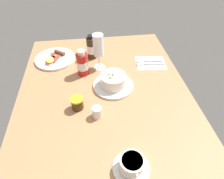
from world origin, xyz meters
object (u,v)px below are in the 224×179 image
Objects in this scene: wine_glass at (98,47)px; porridge_bowl at (113,81)px; sauce_bottle_red at (82,64)px; creamer_jug at (97,112)px; coffee_cup at (132,165)px; cutlery_setting at (150,63)px; breakfast_plate at (55,59)px; sauce_bottle_brown at (91,48)px; jam_jar at (77,103)px.

porridge_bowl is at bearing -161.94° from wine_glass.
porridge_bowl is 19.46cm from sauce_bottle_red.
porridge_bowl is at bearing -27.24° from creamer_jug.
wine_glass reaches higher than coffee_cup.
wine_glass is 1.39× the size of sauce_bottle_red.
cutlery_setting is at bearing -43.39° from creamer_jug.
coffee_cup reaches higher than cutlery_setting.
coffee_cup is at bearing -164.62° from sauce_bottle_red.
cutlery_setting is at bearing -89.72° from wine_glass.
porridge_bowl is 41.87cm from breakfast_plate.
creamer_jug is 0.39× the size of sauce_bottle_brown.
sauce_bottle_red reaches higher than creamer_jug.
jam_jar is 42.13cm from breakfast_plate.
sauce_bottle_red reaches higher than jam_jar.
coffee_cup is (-60.02, 23.45, 2.60)cm from cutlery_setting.
sauce_bottle_red is 0.62× the size of breakfast_plate.
wine_glass is (-0.15, 29.55, 12.97)cm from cutlery_setting.
sauce_bottle_brown is at bearing 18.47° from porridge_bowl.
creamer_jug is 31.23cm from sauce_bottle_red.
jam_jar is at bearing 124.35° from porridge_bowl.
jam_jar is at bearing 30.77° from coffee_cup.
sauce_bottle_red is (-4.57, 9.11, -6.74)cm from wine_glass.
coffee_cup reaches higher than creamer_jug.
porridge_bowl is 20.40cm from wine_glass.
creamer_jug is at bearing 21.74° from coffee_cup.
porridge_bowl reaches higher than coffee_cup.
porridge_bowl is at bearing -131.53° from breakfast_plate.
cutlery_setting is 3.25× the size of creamer_jug.
sauce_bottle_red is at bearing -7.19° from jam_jar.
sauce_bottle_red is (-14.88, 5.53, -0.20)cm from sauce_bottle_brown.
coffee_cup is 70.95cm from sauce_bottle_brown.
porridge_bowl reaches higher than breakfast_plate.
sauce_bottle_red is (12.43, 14.65, 3.08)cm from porridge_bowl.
wine_glass is 1.37× the size of sauce_bottle_brown.
cutlery_setting is 64.49cm from coffee_cup.
wine_glass reaches higher than cutlery_setting.
sauce_bottle_red is (24.56, -3.10, 3.50)cm from jam_jar.
cutlery_setting is 3.13× the size of jam_jar.
sauce_bottle_brown is at bearing -0.25° from creamer_jug.
sauce_bottle_brown reaches higher than porridge_bowl.
jam_jar is at bearing 125.04° from cutlery_setting.
coffee_cup is at bearing -155.71° from breakfast_plate.
creamer_jug is 10.34cm from jam_jar.
jam_jar is at bearing 54.68° from creamer_jug.
coffee_cup is 35.78cm from jam_jar.
sauce_bottle_brown is at bearing 72.94° from cutlery_setting.
sauce_bottle_red is (-4.71, 38.66, 6.23)cm from cutlery_setting.
jam_jar is 40.55cm from sauce_bottle_brown.
sauce_bottle_red is (55.31, 15.21, 3.63)cm from coffee_cup.
jam_jar reaches higher than breakfast_plate.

